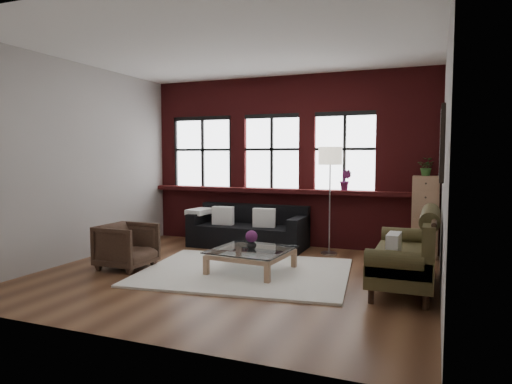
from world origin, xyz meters
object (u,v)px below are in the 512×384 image
at_px(vintage_settee, 404,247).
at_px(vase, 252,244).
at_px(drawer_chest, 425,217).
at_px(coffee_table, 252,261).
at_px(floor_lamp, 330,197).
at_px(dark_sofa, 248,226).
at_px(armchair, 127,246).

height_order(vintage_settee, vase, vintage_settee).
bearing_deg(drawer_chest, vase, -138.71).
relative_size(vintage_settee, coffee_table, 1.81).
distance_m(vase, floor_lamp, 1.92).
height_order(coffee_table, drawer_chest, drawer_chest).
bearing_deg(vase, coffee_table, 0.00).
bearing_deg(drawer_chest, vintage_settee, -95.99).
xyz_separation_m(dark_sofa, floor_lamp, (1.55, -0.04, 0.61)).
distance_m(vintage_settee, armchair, 4.00).
bearing_deg(floor_lamp, vintage_settee, -50.04).
distance_m(drawer_chest, floor_lamp, 1.62).
relative_size(vintage_settee, vase, 12.95).
distance_m(vintage_settee, vase, 2.11).
bearing_deg(armchair, dark_sofa, -25.43).
distance_m(coffee_table, floor_lamp, 2.01).
height_order(dark_sofa, floor_lamp, floor_lamp).
height_order(armchair, coffee_table, armchair).
relative_size(vase, floor_lamp, 0.07).
relative_size(drawer_chest, floor_lamp, 0.68).
bearing_deg(coffee_table, vintage_settee, 1.83).
relative_size(vintage_settee, drawer_chest, 1.42).
relative_size(dark_sofa, drawer_chest, 1.58).
distance_m(vintage_settee, floor_lamp, 2.13).
bearing_deg(floor_lamp, coffee_table, -115.03).
distance_m(dark_sofa, armchair, 2.42).
bearing_deg(vase, armchair, -166.24).
xyz_separation_m(vase, drawer_chest, (2.32, 2.03, 0.26)).
height_order(dark_sofa, coffee_table, dark_sofa).
bearing_deg(vase, dark_sofa, 114.38).
distance_m(dark_sofa, drawer_chest, 3.12).
bearing_deg(drawer_chest, floor_lamp, -166.37).
distance_m(vase, drawer_chest, 3.09).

